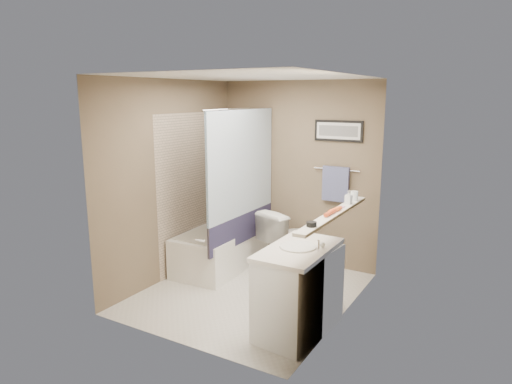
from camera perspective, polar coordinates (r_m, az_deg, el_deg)
The scene contains 33 objects.
ground at distance 5.33m, azimuth -0.83°, elevation -12.47°, with size 2.50×2.50×0.00m, color silver.
ceiling at distance 4.86m, azimuth -0.91°, elevation 14.01°, with size 2.20×2.50×0.04m, color white.
wall_back at distance 6.03m, azimuth 5.15°, elevation 2.31°, with size 2.20×0.04×2.40m, color brown.
wall_front at distance 3.98m, azimuth -10.01°, elevation -2.86°, with size 2.20×0.04×2.40m, color brown.
wall_left at distance 5.58m, azimuth -10.43°, elevation 1.38°, with size 0.04×2.50×2.40m, color brown.
wall_right at distance 4.51m, azimuth 10.98°, elevation -1.15°, with size 0.04×2.50×2.40m, color brown.
tile_surround at distance 6.01m, azimuth -7.36°, elevation 0.28°, with size 0.02×1.55×2.00m, color #C2AB93.
curtain_rod at distance 5.49m, azimuth -1.81°, elevation 10.33°, with size 0.02×0.02×1.55m, color silver.
curtain_upper at distance 5.55m, azimuth -1.77°, elevation 3.61°, with size 0.03×1.45×1.28m, color silver.
curtain_lower at distance 5.73m, azimuth -1.71°, elevation -4.54°, with size 0.03×1.45×0.36m, color #282545.
mirror at distance 4.29m, azimuth 10.67°, elevation 3.91°, with size 0.02×1.60×1.00m, color silver.
shelf at distance 4.41m, azimuth 9.73°, elevation -2.73°, with size 0.12×1.60×0.03m, color silver.
towel_bar at distance 5.79m, azimuth 10.05°, elevation 2.78°, with size 0.02×0.02×0.60m, color silver.
towel at distance 5.81m, azimuth 9.92°, elevation 1.00°, with size 0.34×0.05×0.44m, color #808ABB.
art_frame at distance 5.75m, azimuth 10.28°, elevation 7.52°, with size 0.62×0.03×0.26m, color black.
art_mat at distance 5.74m, azimuth 10.23°, elevation 7.52°, with size 0.56×0.00×0.20m, color white.
art_image at distance 5.74m, azimuth 10.22°, elevation 7.52°, with size 0.50×0.00×0.13m, color #595959.
door at distance 3.71m, azimuth -3.44°, elevation -7.02°, with size 0.80×0.02×2.00m, color silver.
door_handle at distance 3.94m, azimuth -7.06°, elevation -5.98°, with size 0.02×0.02×0.10m, color silver.
bathtub at distance 6.07m, azimuth -4.14°, elevation -6.87°, with size 0.70×1.50×0.50m, color white.
tub_rim at distance 6.00m, azimuth -4.18°, elevation -4.60°, with size 0.56×1.36×0.02m, color beige.
toilet at distance 5.86m, azimuth 4.24°, elevation -5.97°, with size 0.45×0.79×0.81m, color white.
vanity at distance 4.39m, azimuth 5.38°, elevation -12.38°, with size 0.50×0.90×0.80m, color white.
countertop at distance 4.24m, azimuth 5.37°, elevation -7.17°, with size 0.54×0.96×0.04m, color silver.
sink_basin at distance 4.24m, azimuth 5.25°, elevation -6.80°, with size 0.34×0.34×0.01m, color silver.
faucet_spout at distance 4.15m, azimuth 7.78°, elevation -6.66°, with size 0.02×0.02×0.10m, color silver.
faucet_knob at distance 4.24m, azimuth 8.29°, elevation -6.53°, with size 0.05×0.05×0.05m, color silver.
candle_bowl_near at distance 3.92m, azimuth 6.96°, elevation -4.01°, with size 0.09×0.09×0.04m, color black.
hair_brush_front at distance 4.31m, azimuth 9.24°, elevation -2.58°, with size 0.04×0.04×0.22m, color #C3401B.
hair_brush_back at distance 4.43m, azimuth 9.86°, elevation -2.20°, with size 0.04×0.04×0.22m, color orange.
pink_comb at distance 4.58m, azimuth 10.57°, elevation -1.98°, with size 0.03×0.16×0.01m, color pink.
glass_jar at distance 4.94m, azimuth 12.16°, elevation -0.47°, with size 0.08×0.08×0.10m, color white.
soap_bottle at distance 4.77m, azimuth 11.50°, elevation -0.64°, with size 0.06×0.06×0.14m, color #999999.
Camera 1 is at (2.50, -4.16, 2.21)m, focal length 32.00 mm.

